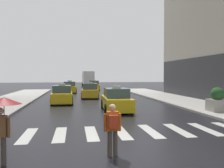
# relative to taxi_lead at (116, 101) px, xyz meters

# --- Properties ---
(ground_plane) EXTENTS (160.00, 160.00, 0.00)m
(ground_plane) POSITION_rel_taxi_lead_xyz_m (-0.89, -9.53, -0.72)
(ground_plane) COLOR black
(crosswalk_markings) EXTENTS (11.30, 2.80, 0.01)m
(crosswalk_markings) POSITION_rel_taxi_lead_xyz_m (-0.89, -6.53, -0.72)
(crosswalk_markings) COLOR silver
(crosswalk_markings) RESTS_ON ground
(taxi_lead) EXTENTS (2.01, 4.58, 1.80)m
(taxi_lead) POSITION_rel_taxi_lead_xyz_m (0.00, 0.00, 0.00)
(taxi_lead) COLOR yellow
(taxi_lead) RESTS_ON ground
(taxi_second) EXTENTS (2.01, 4.58, 1.80)m
(taxi_second) POSITION_rel_taxi_lead_xyz_m (-4.10, 5.52, 0.00)
(taxi_second) COLOR yellow
(taxi_second) RESTS_ON ground
(taxi_third) EXTENTS (2.11, 4.62, 1.80)m
(taxi_third) POSITION_rel_taxi_lead_xyz_m (-1.24, 10.50, 0.00)
(taxi_third) COLOR gold
(taxi_third) RESTS_ON ground
(taxi_fourth) EXTENTS (1.98, 4.56, 1.80)m
(taxi_fourth) POSITION_rel_taxi_lead_xyz_m (-3.63, 18.87, 0.00)
(taxi_fourth) COLOR yellow
(taxi_fourth) RESTS_ON ground
(taxi_fifth) EXTENTS (2.05, 4.60, 1.80)m
(taxi_fifth) POSITION_rel_taxi_lead_xyz_m (0.38, 25.00, 0.00)
(taxi_fifth) COLOR yellow
(taxi_fifth) RESTS_ON ground
(box_truck) EXTENTS (2.37, 7.57, 3.35)m
(box_truck) POSITION_rel_taxi_lead_xyz_m (-0.13, 34.70, 1.13)
(box_truck) COLOR #2D2D2D
(box_truck) RESTS_ON ground
(pedestrian_with_umbrella) EXTENTS (0.96, 0.96, 1.94)m
(pedestrian_with_umbrella) POSITION_rel_taxi_lead_xyz_m (-4.98, -9.99, 0.79)
(pedestrian_with_umbrella) COLOR #473D33
(pedestrian_with_umbrella) RESTS_ON ground
(pedestrian_with_backpack) EXTENTS (0.55, 0.43, 1.65)m
(pedestrian_with_backpack) POSITION_rel_taxi_lead_xyz_m (-1.80, -9.72, 0.25)
(pedestrian_with_backpack) COLOR #473D33
(pedestrian_with_backpack) RESTS_ON ground
(planter_near_corner) EXTENTS (1.10, 1.10, 1.60)m
(planter_near_corner) POSITION_rel_taxi_lead_xyz_m (6.44, -2.28, 0.15)
(planter_near_corner) COLOR #A8A399
(planter_near_corner) RESTS_ON curb_right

